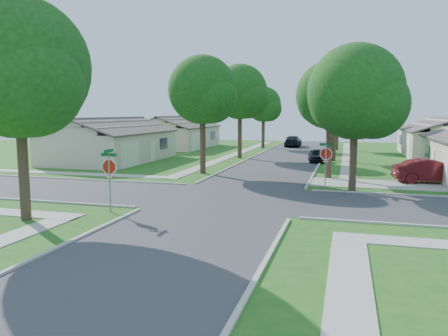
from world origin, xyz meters
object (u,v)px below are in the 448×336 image
tree_ne_corner (356,96)px  car_driveway (432,171)px  house_nw_far (177,136)px  tree_e_far (338,102)px  tree_w_mid (241,94)px  tree_w_near (203,93)px  tree_e_mid (336,96)px  tree_sw_corner (19,74)px  house_ne_far (444,142)px  house_nw_near (112,145)px  stop_sign_ne (326,156)px  tree_e_near (331,98)px  car_curb_east (317,155)px  car_curb_west (293,141)px  stop_sign_sw (109,169)px  tree_w_far (264,106)px

tree_ne_corner → car_driveway: tree_ne_corner is taller
house_nw_far → tree_ne_corner: bearing=-51.2°
tree_e_far → tree_w_mid: 16.05m
tree_w_near → tree_e_mid: bearing=51.9°
tree_sw_corner → house_ne_far: (23.43, 35.99, -4.75)m
tree_w_mid → house_nw_near: (-11.35, -6.01, -4.97)m
stop_sign_ne → tree_e_mid: size_ratio=0.32×
tree_e_near → house_nw_near: 21.98m
tree_sw_corner → car_driveway: (18.84, 15.69, -5.46)m
house_nw_near → house_nw_far: bearing=90.0°
tree_ne_corner → house_nw_near: 25.15m
stop_sign_ne → car_driveway: bearing=30.8°
tree_e_far → tree_w_near: 26.71m
tree_w_mid → car_curb_east: (7.84, -1.56, -5.86)m
car_curb_west → car_driveway: bearing=111.8°
house_ne_far → tree_w_mid: bearing=-158.8°
tree_ne_corner → car_curb_west: size_ratio=1.67×
house_nw_near → stop_sign_ne: bearing=-26.5°
tree_e_far → car_curb_west: bearing=148.5°
stop_sign_sw → tree_w_far: (0.05, 38.71, 3.48)m
car_driveway → tree_e_mid: bearing=19.6°
stop_sign_sw → car_curb_east: (7.90, 24.15, -1.40)m
tree_e_near → tree_ne_corner: bearing=-71.5°
house_nw_near → car_curb_east: bearing=13.1°
house_nw_far → car_curb_east: bearing=-33.2°
stop_sign_sw → tree_e_near: bearing=55.4°
house_nw_far → house_ne_far: bearing=-5.4°
tree_w_near → car_curb_west: 29.35m
tree_ne_corner → car_driveway: bearing=41.7°
tree_w_near → house_nw_far: 26.05m
car_curb_east → stop_sign_sw: bearing=-115.7°
tree_e_near → tree_sw_corner: size_ratio=0.87×
stop_sign_sw → tree_e_near: (9.45, 13.71, 3.61)m
tree_ne_corner → car_driveway: 8.28m
car_driveway → car_curb_east: bearing=28.6°
house_nw_near → tree_e_far: bearing=42.5°
stop_sign_ne → tree_ne_corner: size_ratio=0.34×
tree_w_mid → tree_sw_corner: bearing=-95.7°
tree_e_far → car_curb_east: tree_e_far is taller
tree_sw_corner → tree_e_far: bearing=73.4°
tree_w_mid → car_curb_east: tree_w_mid is taller
stop_sign_ne → car_driveway: (6.71, 4.00, -1.23)m
tree_e_far → house_nw_near: 28.49m
car_curb_east → car_driveway: bearing=-60.3°
tree_e_mid → tree_ne_corner: size_ratio=1.06×
house_nw_far → car_curb_east: (19.19, -12.55, -0.88)m
stop_sign_sw → house_nw_far: house_nw_far is taller
tree_e_far → house_nw_near: (-20.75, -19.01, -4.46)m
house_ne_far → car_driveway: size_ratio=2.79×
house_nw_near → car_driveway: house_nw_near is taller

